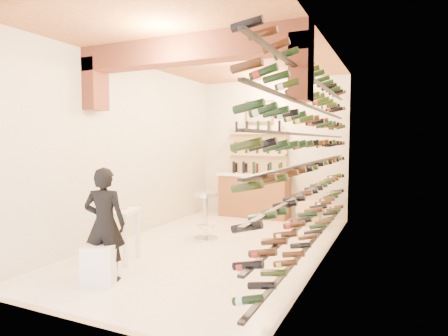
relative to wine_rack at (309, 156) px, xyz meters
The scene contains 11 objects.
ground 2.18m from the wine_rack, behind, with size 6.00×6.00×0.00m, color white.
room_shell 1.70m from the wine_rack, behind, with size 3.52×6.02×3.21m.
wine_rack is the anchor object (origin of this frame).
back_counter 3.38m from the wine_rack, 124.66° to the left, with size 1.70×0.62×1.29m.
back_shelving 3.44m from the wine_rack, 122.37° to the left, with size 1.40×0.31×2.73m.
tasting_table 2.97m from the wine_rack, 151.27° to the right, with size 0.64×0.64×0.94m.
white_stool 3.26m from the wine_rack, 135.68° to the right, with size 0.38×0.38×0.48m, color white.
person 3.04m from the wine_rack, 137.06° to the right, with size 0.53×0.35×1.44m, color black.
chrome_barstool 2.20m from the wine_rack, behind, with size 0.44×0.44×0.85m.
crate_lower 2.65m from the wine_rack, 101.07° to the left, with size 0.43×0.30×0.26m, color tan.
crate_upper 2.52m from the wine_rack, 101.07° to the left, with size 0.48×0.33×0.28m, color tan.
Camera 1 is at (2.74, -5.69, 1.76)m, focal length 30.69 mm.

